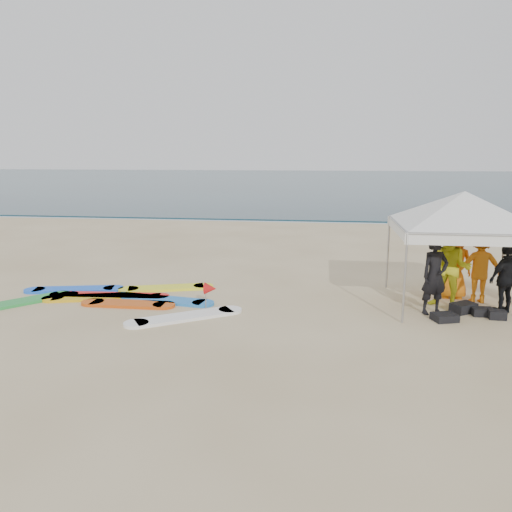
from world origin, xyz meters
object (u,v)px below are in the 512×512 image
object	(u,v)px
person_orange_a	(479,266)
marker_pennant	(210,289)
person_orange_b	(454,264)
person_yellow	(451,268)
surfboard_spread	(118,299)
canopy_tent	(465,192)
person_black_a	(435,276)
person_black_b	(506,279)

from	to	relation	value
person_orange_a	marker_pennant	size ratio (longest dim) A/B	2.85
person_orange_a	person_orange_b	bearing A→B (deg)	-26.57
person_yellow	person_orange_a	distance (m)	1.00
person_orange_b	marker_pennant	size ratio (longest dim) A/B	2.77
person_orange_a	surfboard_spread	size ratio (longest dim) A/B	0.29
person_yellow	canopy_tent	bearing A→B (deg)	61.06
person_black_a	marker_pennant	bearing A→B (deg)	160.43
person_orange_a	surfboard_spread	world-z (taller)	person_orange_a
surfboard_spread	canopy_tent	bearing A→B (deg)	4.68
person_orange_a	person_black_a	bearing A→B (deg)	41.66
person_orange_a	person_black_b	world-z (taller)	person_orange_a
canopy_tent	person_orange_b	bearing A→B (deg)	85.04
person_black_b	canopy_tent	bearing A→B (deg)	-52.91
person_black_b	marker_pennant	bearing A→B (deg)	-23.80
person_yellow	person_orange_b	distance (m)	0.91
person_black_a	person_yellow	bearing A→B (deg)	24.29
person_orange_a	canopy_tent	world-z (taller)	canopy_tent
person_black_b	canopy_tent	size ratio (longest dim) A/B	0.38
marker_pennant	person_yellow	bearing A→B (deg)	8.93
person_orange_b	surfboard_spread	size ratio (longest dim) A/B	0.28
person_black_a	marker_pennant	distance (m)	5.14
person_yellow	surfboard_spread	distance (m)	8.11
person_yellow	surfboard_spread	bearing A→B (deg)	-155.54
surfboard_spread	person_orange_a	bearing A→B (deg)	6.83
person_black_a	person_yellow	world-z (taller)	person_yellow
person_black_b	canopy_tent	xyz separation A→B (m)	(-0.94, 0.41, 1.94)
canopy_tent	marker_pennant	distance (m)	6.32
canopy_tent	surfboard_spread	distance (m)	8.73
person_black_a	person_yellow	size ratio (longest dim) A/B	0.93
person_orange_a	person_black_b	size ratio (longest dim) A/B	1.14
person_black_b	marker_pennant	size ratio (longest dim) A/B	2.49
person_yellow	person_black_b	bearing A→B (deg)	10.93
marker_pennant	person_orange_b	bearing A→B (deg)	16.43
person_black_b	surfboard_spread	xyz separation A→B (m)	(-9.21, -0.27, -0.76)
marker_pennant	surfboard_spread	size ratio (longest dim) A/B	0.10
person_black_a	marker_pennant	size ratio (longest dim) A/B	2.80
person_yellow	person_black_b	xyz separation A→B (m)	(1.17, -0.21, -0.16)
person_black_b	surfboard_spread	distance (m)	9.25
person_yellow	person_orange_a	bearing A→B (deg)	56.49
canopy_tent	surfboard_spread	world-z (taller)	canopy_tent
person_black_a	marker_pennant	world-z (taller)	person_black_a
marker_pennant	surfboard_spread	distance (m)	2.54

